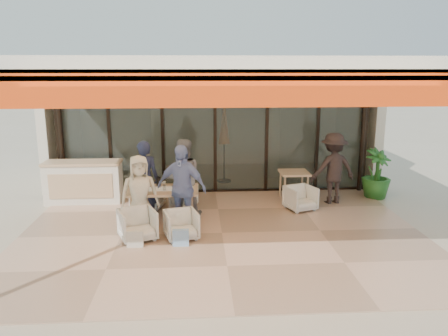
# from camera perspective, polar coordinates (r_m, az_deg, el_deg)

# --- Properties ---
(ground) EXTENTS (70.00, 70.00, 0.00)m
(ground) POSITION_cam_1_polar(r_m,az_deg,el_deg) (8.85, -0.28, -8.61)
(ground) COLOR #C6B293
(ground) RESTS_ON ground
(terrace_floor) EXTENTS (8.00, 6.00, 0.01)m
(terrace_floor) POSITION_cam_1_polar(r_m,az_deg,el_deg) (8.85, -0.28, -8.58)
(terrace_floor) COLOR tan
(terrace_floor) RESTS_ON ground
(terrace_structure) EXTENTS (8.00, 6.00, 3.40)m
(terrace_structure) POSITION_cam_1_polar(r_m,az_deg,el_deg) (7.96, -0.19, 12.93)
(terrace_structure) COLOR silver
(terrace_structure) RESTS_ON ground
(glass_storefront) EXTENTS (8.08, 0.10, 3.20)m
(glass_storefront) POSITION_cam_1_polar(r_m,az_deg,el_deg) (11.35, -1.18, 4.61)
(glass_storefront) COLOR #9EADA3
(glass_storefront) RESTS_ON ground
(interior_block) EXTENTS (9.05, 3.62, 3.52)m
(interior_block) POSITION_cam_1_polar(r_m,az_deg,el_deg) (13.58, -1.59, 8.68)
(interior_block) COLOR silver
(interior_block) RESTS_ON ground
(host_counter) EXTENTS (1.85, 0.65, 1.04)m
(host_counter) POSITION_cam_1_polar(r_m,az_deg,el_deg) (11.21, -17.85, -1.72)
(host_counter) COLOR silver
(host_counter) RESTS_ON ground
(dining_table) EXTENTS (1.50, 0.90, 0.93)m
(dining_table) POSITION_cam_1_polar(r_m,az_deg,el_deg) (9.37, -8.09, -3.07)
(dining_table) COLOR tan
(dining_table) RESTS_ON ground
(chair_far_left) EXTENTS (0.80, 0.77, 0.70)m
(chair_far_left) POSITION_cam_1_polar(r_m,az_deg,el_deg) (10.40, -9.91, -3.44)
(chair_far_left) COLOR white
(chair_far_left) RESTS_ON ground
(chair_far_right) EXTENTS (0.69, 0.66, 0.60)m
(chair_far_right) POSITION_cam_1_polar(r_m,az_deg,el_deg) (10.36, -5.27, -3.64)
(chair_far_right) COLOR white
(chair_far_right) RESTS_ON ground
(chair_near_left) EXTENTS (0.84, 0.81, 0.68)m
(chair_near_left) POSITION_cam_1_polar(r_m,az_deg,el_deg) (8.62, -11.24, -7.08)
(chair_near_left) COLOR white
(chair_near_left) RESTS_ON ground
(chair_near_right) EXTENTS (0.73, 0.70, 0.62)m
(chair_near_right) POSITION_cam_1_polar(r_m,az_deg,el_deg) (8.55, -5.60, -7.24)
(chair_near_right) COLOR white
(chair_near_right) RESTS_ON ground
(diner_navy) EXTENTS (0.64, 0.43, 1.72)m
(diner_navy) POSITION_cam_1_polar(r_m,az_deg,el_deg) (9.79, -10.33, -1.40)
(diner_navy) COLOR #1A1E3B
(diner_navy) RESTS_ON ground
(diner_grey) EXTENTS (0.90, 0.73, 1.74)m
(diner_grey) POSITION_cam_1_polar(r_m,az_deg,el_deg) (9.72, -5.41, -1.28)
(diner_grey) COLOR #5F5E63
(diner_grey) RESTS_ON ground
(diner_cream) EXTENTS (0.86, 0.66, 1.57)m
(diner_cream) POSITION_cam_1_polar(r_m,az_deg,el_deg) (8.95, -10.96, -3.30)
(diner_cream) COLOR beige
(diner_cream) RESTS_ON ground
(diner_periwinkle) EXTENTS (1.13, 0.77, 1.78)m
(diner_periwinkle) POSITION_cam_1_polar(r_m,az_deg,el_deg) (8.85, -5.58, -2.61)
(diner_periwinkle) COLOR #7D94D0
(diner_periwinkle) RESTS_ON ground
(tote_bag_cream) EXTENTS (0.30, 0.10, 0.34)m
(tote_bag_cream) POSITION_cam_1_polar(r_m,az_deg,el_deg) (8.31, -11.55, -9.12)
(tote_bag_cream) COLOR silver
(tote_bag_cream) RESTS_ON ground
(tote_bag_blue) EXTENTS (0.30, 0.10, 0.34)m
(tote_bag_blue) POSITION_cam_1_polar(r_m,az_deg,el_deg) (8.23, -5.67, -9.12)
(tote_bag_blue) COLOR #99BFD8
(tote_bag_blue) RESTS_ON ground
(side_table) EXTENTS (0.70, 0.70, 0.74)m
(side_table) POSITION_cam_1_polar(r_m,az_deg,el_deg) (10.94, 9.14, -1.02)
(side_table) COLOR tan
(side_table) RESTS_ON ground
(side_chair) EXTENTS (0.78, 0.76, 0.63)m
(side_chair) POSITION_cam_1_polar(r_m,az_deg,el_deg) (10.32, 9.98, -3.76)
(side_chair) COLOR white
(side_chair) RESTS_ON ground
(standing_woman) EXTENTS (1.22, 0.83, 1.75)m
(standing_woman) POSITION_cam_1_polar(r_m,az_deg,el_deg) (10.86, 14.06, -0.08)
(standing_woman) COLOR black
(standing_woman) RESTS_ON ground
(potted_palm) EXTENTS (0.96, 0.96, 1.27)m
(potted_palm) POSITION_cam_1_polar(r_m,az_deg,el_deg) (11.70, 19.29, -0.69)
(potted_palm) COLOR #1E5919
(potted_palm) RESTS_ON ground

